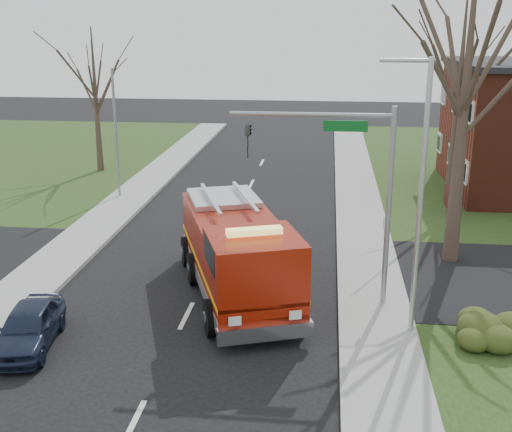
# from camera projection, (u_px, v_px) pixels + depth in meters

# --- Properties ---
(ground) EXTENTS (120.00, 120.00, 0.00)m
(ground) POSITION_uv_depth(u_px,v_px,m) (187.00, 316.00, 21.18)
(ground) COLOR black
(ground) RESTS_ON ground
(sidewalk_right) EXTENTS (2.40, 80.00, 0.15)m
(sidewalk_right) POSITION_uv_depth(u_px,v_px,m) (377.00, 323.00, 20.49)
(sidewalk_right) COLOR gray
(sidewalk_right) RESTS_ON ground
(sidewalk_left) EXTENTS (2.40, 80.00, 0.15)m
(sidewalk_left) POSITION_uv_depth(u_px,v_px,m) (8.00, 305.00, 21.83)
(sidewalk_left) COLOR gray
(sidewalk_left) RESTS_ON ground
(health_center_sign) EXTENTS (0.12, 2.00, 1.40)m
(health_center_sign) POSITION_uv_depth(u_px,v_px,m) (449.00, 199.00, 31.67)
(health_center_sign) COLOR #491113
(health_center_sign) RESTS_ON ground
(hedge_corner) EXTENTS (2.80, 2.00, 0.90)m
(hedge_corner) POSITION_uv_depth(u_px,v_px,m) (475.00, 328.00, 19.09)
(hedge_corner) COLOR #293613
(hedge_corner) RESTS_ON lawn_right
(bare_tree_near) EXTENTS (6.00, 6.00, 12.00)m
(bare_tree_near) POSITION_uv_depth(u_px,v_px,m) (467.00, 75.00, 23.70)
(bare_tree_near) COLOR #34271E
(bare_tree_near) RESTS_ON ground
(bare_tree_far) EXTENTS (5.25, 5.25, 10.50)m
(bare_tree_far) POSITION_uv_depth(u_px,v_px,m) (460.00, 80.00, 32.36)
(bare_tree_far) COLOR #34271E
(bare_tree_far) RESTS_ON ground
(bare_tree_left) EXTENTS (4.50, 4.50, 9.00)m
(bare_tree_left) POSITION_uv_depth(u_px,v_px,m) (95.00, 84.00, 39.64)
(bare_tree_left) COLOR #34271E
(bare_tree_left) RESTS_ON ground
(traffic_signal_mast) EXTENTS (5.29, 0.18, 6.80)m
(traffic_signal_mast) POSITION_uv_depth(u_px,v_px,m) (350.00, 171.00, 20.67)
(traffic_signal_mast) COLOR gray
(traffic_signal_mast) RESTS_ON ground
(streetlight_pole) EXTENTS (1.48, 0.16, 8.40)m
(streetlight_pole) POSITION_uv_depth(u_px,v_px,m) (419.00, 193.00, 18.61)
(streetlight_pole) COLOR #B7BABF
(streetlight_pole) RESTS_ON ground
(utility_pole_far) EXTENTS (0.14, 0.14, 7.00)m
(utility_pole_far) POSITION_uv_depth(u_px,v_px,m) (116.00, 135.00, 34.20)
(utility_pole_far) COLOR gray
(utility_pole_far) RESTS_ON ground
(fire_engine) EXTENTS (5.44, 8.77, 3.35)m
(fire_engine) POSITION_uv_depth(u_px,v_px,m) (238.00, 256.00, 22.30)
(fire_engine) COLOR maroon
(fire_engine) RESTS_ON ground
(parked_car_maroon) EXTENTS (2.05, 3.94, 1.28)m
(parked_car_maroon) POSITION_uv_depth(u_px,v_px,m) (29.00, 327.00, 19.03)
(parked_car_maroon) COLOR #192137
(parked_car_maroon) RESTS_ON ground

